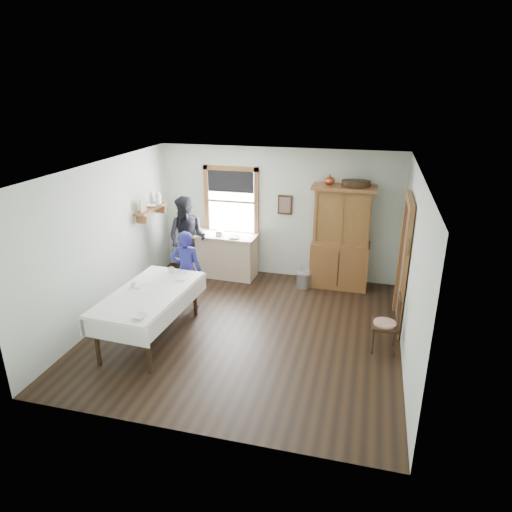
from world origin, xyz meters
name	(u,v)px	position (x,y,z in m)	size (l,w,h in m)	color
room	(246,255)	(0.00, 0.00, 1.35)	(5.01, 5.01, 2.70)	black
window	(231,198)	(-1.00, 2.47, 1.63)	(1.18, 0.07, 1.48)	white
doorway	(404,261)	(2.46, 0.85, 1.16)	(0.09, 1.14, 2.22)	#463A32
wall_shelf	(152,207)	(-2.37, 1.54, 1.57)	(0.24, 1.00, 0.44)	brown
framed_picture	(285,205)	(0.15, 2.46, 1.55)	(0.30, 0.04, 0.40)	#312111
rug_beater	(410,239)	(2.45, 0.30, 1.72)	(0.27, 0.27, 0.01)	black
work_counter	(219,255)	(-1.18, 2.13, 0.46)	(1.61, 0.61, 0.92)	tan
china_hutch	(341,238)	(1.34, 2.18, 1.03)	(1.21, 0.58, 2.07)	brown
dining_table	(150,315)	(-1.42, -0.62, 0.41)	(1.07, 2.04, 0.82)	white
spindle_chair	(386,323)	(2.22, -0.06, 0.47)	(0.44, 0.44, 0.95)	#312111
pail	(304,280)	(0.67, 1.93, 0.16)	(0.29, 0.29, 0.31)	#A4A7AD
wicker_basket	(311,281)	(0.82, 2.04, 0.09)	(0.32, 0.23, 0.19)	tan
woman_blue	(187,273)	(-1.26, 0.53, 0.69)	(0.50, 0.33, 1.37)	navy
figure_dark	(188,242)	(-1.76, 1.81, 0.81)	(0.79, 0.61, 1.62)	black
table_cup_a	(171,270)	(-1.40, 0.20, 0.86)	(0.11, 0.11, 0.09)	white
table_cup_b	(133,286)	(-1.72, -0.54, 0.86)	(0.09, 0.09, 0.09)	white
table_bowl	(139,316)	(-1.15, -1.42, 0.85)	(0.23, 0.23, 0.06)	white
counter_book	(229,237)	(-0.91, 1.99, 0.93)	(0.18, 0.24, 0.02)	brown
counter_bowl	(201,231)	(-1.59, 2.14, 0.95)	(0.21, 0.21, 0.07)	white
shelf_bowl	(152,206)	(-2.37, 1.55, 1.60)	(0.22, 0.22, 0.05)	white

